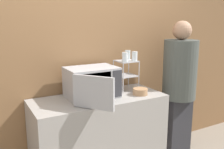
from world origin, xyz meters
TOP-DOWN VIEW (x-y plane):
  - wall_back at (0.00, 0.64)m, footprint 8.00×0.06m
  - counter at (0.00, 0.30)m, footprint 1.42×0.60m
  - microwave at (-0.06, 0.34)m, footprint 0.55×0.71m
  - dish_rack at (0.41, 0.41)m, footprint 0.22×0.23m
  - glass_front_left at (0.34, 0.34)m, footprint 0.07×0.07m
  - glass_back_right at (0.47, 0.48)m, footprint 0.07×0.07m
  - glass_front_right at (0.48, 0.34)m, footprint 0.07×0.07m
  - bowl at (0.44, 0.17)m, footprint 0.16×0.16m
  - person at (1.08, 0.24)m, footprint 0.41×0.41m

SIDE VIEW (x-z plane):
  - counter at x=0.00m, z-range 0.00..0.92m
  - person at x=1.08m, z-range 0.09..1.81m
  - bowl at x=0.44m, z-range 0.92..0.99m
  - microwave at x=-0.06m, z-range 0.92..1.24m
  - dish_rack at x=0.41m, z-range 1.00..1.35m
  - wall_back at x=0.00m, z-range 0.00..2.60m
  - glass_front_left at x=0.34m, z-range 1.27..1.38m
  - glass_back_right at x=0.47m, z-range 1.27..1.38m
  - glass_front_right at x=0.48m, z-range 1.27..1.38m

